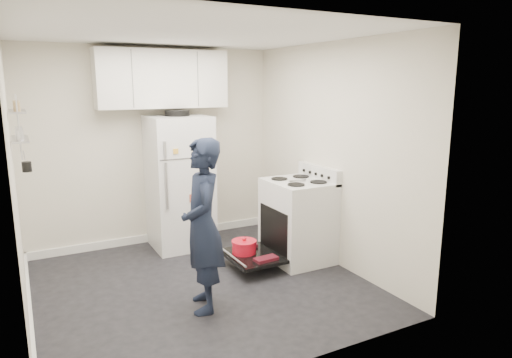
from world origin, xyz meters
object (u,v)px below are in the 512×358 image
electric_range (297,221)px  person (203,226)px  open_oven_door (249,252)px  refrigerator (180,182)px

electric_range → person: 1.56m
person → open_oven_door: bearing=143.3°
open_oven_door → person: (-0.79, -0.64, 0.61)m
electric_range → person: (-1.40, -0.61, 0.32)m
open_oven_door → person: bearing=-141.0°
person → electric_range: bearing=127.6°
electric_range → person: size_ratio=0.69×
electric_range → open_oven_door: bearing=176.5°
refrigerator → person: refrigerator is taller
open_oven_door → refrigerator: 1.32m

